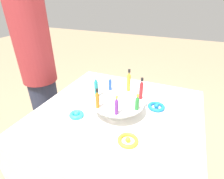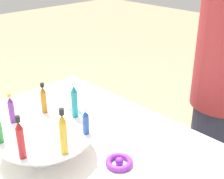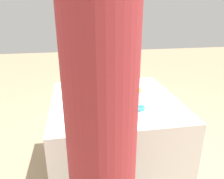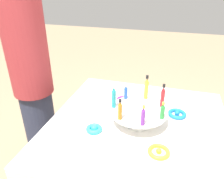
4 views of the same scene
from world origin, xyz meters
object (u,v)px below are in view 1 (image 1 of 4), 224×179
bottle_blue (110,84)px  ribbon_bow_purple (111,91)px  bottle_gold (129,81)px  person_figure (37,65)px  bottle_teal (96,87)px  ribbon_bow_blue (156,107)px  bottle_red (141,89)px  ribbon_bow_teal (76,114)px  ribbon_bow_gold (128,140)px  display_stand (118,104)px  bottle_amber (97,99)px  bottle_green (137,103)px  bottle_purple (116,106)px

bottle_blue → ribbon_bow_purple: 0.17m
bottle_gold → person_figure: size_ratio=0.09×
bottle_teal → ribbon_bow_blue: bearing=-66.7°
bottle_red → ribbon_bow_teal: (-0.21, 0.34, -0.14)m
bottle_blue → ribbon_bow_gold: (-0.32, -0.24, -0.12)m
display_stand → bottle_gold: (0.14, -0.02, 0.10)m
ribbon_bow_blue → ribbon_bow_purple: bearing=78.1°
ribbon_bow_purple → person_figure: 0.71m
bottle_amber → bottle_red: (0.19, -0.20, 0.01)m
bottle_green → display_stand: bearing=69.5°
bottle_red → ribbon_bow_purple: 0.33m
display_stand → bottle_gold: bearing=-7.6°
display_stand → bottle_blue: bearing=43.8°
bottle_red → ribbon_bow_purple: (0.14, 0.26, -0.14)m
bottle_teal → bottle_green: bottle_teal is taller
display_stand → bottle_blue: size_ratio=3.41×
person_figure → bottle_red: bearing=5.9°
bottle_purple → ribbon_bow_gold: (-0.08, -0.10, -0.13)m
bottle_amber → person_figure: (0.33, 0.76, -0.02)m
bottle_blue → bottle_gold: bearing=-71.9°
display_stand → person_figure: size_ratio=0.19×
bottle_red → ribbon_bow_purple: bottle_red is taller
bottle_teal → ribbon_bow_blue: bottle_teal is taller
bottle_amber → bottle_green: size_ratio=1.23×
ribbon_bow_blue → bottle_teal: bearing=113.3°
bottle_teal → bottle_amber: bottle_teal is taller
bottle_purple → bottle_blue: bearing=30.9°
person_figure → bottle_teal: bearing=-3.7°
bottle_green → ribbon_bow_gold: size_ratio=0.91×
bottle_blue → bottle_amber: bearing=-174.8°
bottle_blue → ribbon_bow_blue: 0.34m
ribbon_bow_purple → ribbon_bow_teal: bearing=168.1°
bottle_red → ribbon_bow_teal: bearing=122.3°
display_stand → ribbon_bow_purple: bearing=33.1°
display_stand → person_figure: 0.87m
ribbon_bow_purple → bottle_red: bearing=-118.7°
bottle_blue → bottle_red: 0.22m
bottle_blue → bottle_amber: bottle_amber is taller
ribbon_bow_blue → bottle_red: bearing=125.7°
bottle_gold → bottle_green: bearing=-149.1°
bottle_amber → bottle_red: size_ratio=0.85×
bottle_red → ribbon_bow_blue: (0.07, -0.10, -0.14)m
bottle_red → ribbon_bow_gold: 0.33m
bottle_purple → display_stand: bearing=18.1°
bottle_amber → bottle_red: bottle_red is taller
bottle_purple → ribbon_bow_blue: 0.35m
bottle_red → person_figure: person_figure is taller
bottle_blue → person_figure: size_ratio=0.06×
bottle_green → ribbon_bow_gold: bearing=-177.0°
bottle_purple → ribbon_bow_purple: (0.35, 0.19, -0.13)m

